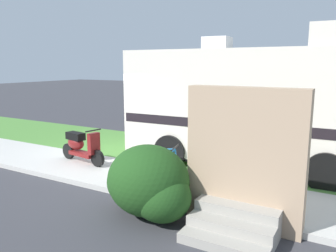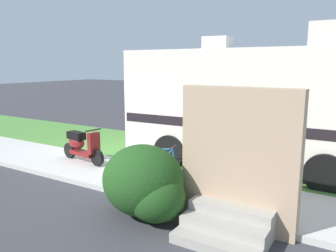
{
  "view_description": "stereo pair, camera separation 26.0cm",
  "coord_description": "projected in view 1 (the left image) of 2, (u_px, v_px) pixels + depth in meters",
  "views": [
    {
      "loc": [
        6.3,
        -7.59,
        2.76
      ],
      "look_at": [
        1.8,
        0.3,
        1.1
      ],
      "focal_mm": 36.06,
      "sensor_mm": 36.0,
      "label": 1
    },
    {
      "loc": [
        6.52,
        -7.46,
        2.76
      ],
      "look_at": [
        1.8,
        0.3,
        1.1
      ],
      "focal_mm": 36.06,
      "sensor_mm": 36.0,
      "label": 2
    }
  ],
  "objects": [
    {
      "name": "sidewalk",
      "position": [
        82.0,
        167.0,
        9.01
      ],
      "size": [
        24.0,
        2.0,
        0.12
      ],
      "color": "beige",
      "rests_on": "ground"
    },
    {
      "name": "ground_plane",
      "position": [
        111.0,
        158.0,
        10.05
      ],
      "size": [
        80.0,
        80.0,
        0.0
      ],
      "primitive_type": "plane",
      "color": "#38383D"
    },
    {
      "name": "pickup_truck_near",
      "position": [
        220.0,
        107.0,
        14.13
      ],
      "size": [
        5.44,
        2.2,
        1.89
      ],
      "color": "maroon",
      "rests_on": "ground"
    },
    {
      "name": "motorhome_rv",
      "position": [
        254.0,
        103.0,
        9.03
      ],
      "size": [
        6.63,
        2.74,
        3.64
      ],
      "color": "silver",
      "rests_on": "ground"
    },
    {
      "name": "grass_strip",
      "position": [
        139.0,
        147.0,
        11.32
      ],
      "size": [
        24.0,
        3.4,
        0.08
      ],
      "color": "#4C8438",
      "rests_on": "ground"
    },
    {
      "name": "porch_steps",
      "position": [
        242.0,
        173.0,
        5.63
      ],
      "size": [
        2.0,
        1.26,
        2.4
      ],
      "color": "#9E998E",
      "rests_on": "ground"
    },
    {
      "name": "bush_by_porch",
      "position": [
        148.0,
        184.0,
        6.15
      ],
      "size": [
        1.84,
        1.38,
        1.3
      ],
      "color": "#1E4719",
      "rests_on": "ground"
    },
    {
      "name": "bottle_green",
      "position": [
        287.0,
        207.0,
        6.06
      ],
      "size": [
        0.07,
        0.07,
        0.29
      ],
      "color": "navy",
      "rests_on": "ground"
    },
    {
      "name": "bicycle",
      "position": [
        156.0,
        168.0,
        7.47
      ],
      "size": [
        1.68,
        0.57,
        0.89
      ],
      "color": "black",
      "rests_on": "ground"
    },
    {
      "name": "scooter",
      "position": [
        81.0,
        146.0,
        9.2
      ],
      "size": [
        1.67,
        0.55,
        0.97
      ],
      "color": "black",
      "rests_on": "ground"
    }
  ]
}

